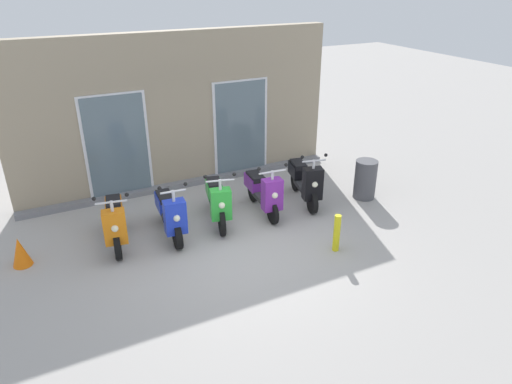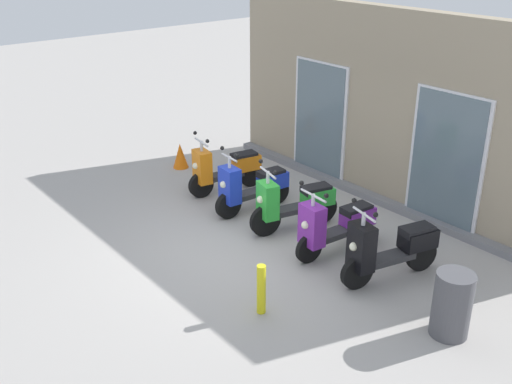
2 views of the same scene
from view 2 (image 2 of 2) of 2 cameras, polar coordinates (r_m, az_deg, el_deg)
ground_plane at (r=9.49m, az=-1.24°, el=-5.39°), size 40.00×40.00×0.00m
storefront_facade at (r=10.97m, az=12.08°, el=7.54°), size 7.25×0.50×3.42m
scooter_orange at (r=11.31m, az=-2.97°, el=2.22°), size 0.64×1.52×1.20m
scooter_blue at (r=10.52m, az=-0.40°, el=0.49°), size 0.51×1.52×1.24m
scooter_green at (r=9.88m, az=3.56°, el=-1.03°), size 0.72×1.57×1.23m
scooter_purple at (r=9.23m, az=7.46°, el=-3.08°), size 0.62×1.52×1.22m
scooter_black at (r=8.68m, az=12.46°, el=-5.23°), size 0.71×1.59×1.27m
curb_bollard at (r=7.87m, az=0.50°, el=-9.17°), size 0.12×0.12×0.70m
traffic_cone at (r=12.63m, az=-7.16°, el=3.43°), size 0.32×0.32×0.52m
trash_bin at (r=7.82m, az=18.02°, el=-10.07°), size 0.47×0.47×0.86m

